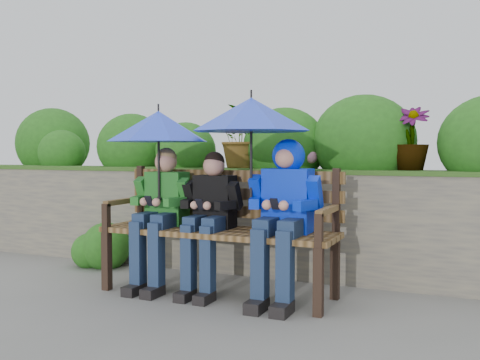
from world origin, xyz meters
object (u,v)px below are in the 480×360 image
at_px(umbrella_left, 159,126).
at_px(boy_left, 161,209).
at_px(park_bench, 222,221).
at_px(boy_middle, 210,213).
at_px(boy_right, 284,205).
at_px(umbrella_right, 251,115).

bearing_deg(umbrella_left, boy_left, 40.45).
relative_size(park_bench, boy_middle, 1.68).
bearing_deg(boy_left, umbrella_left, -139.55).
bearing_deg(boy_right, umbrella_left, -179.16).
xyz_separation_m(boy_left, boy_right, (1.13, 0.01, 0.08)).
height_order(park_bench, boy_middle, boy_middle).
distance_m(park_bench, boy_left, 0.56).
relative_size(boy_right, umbrella_right, 1.34).
relative_size(park_bench, umbrella_left, 2.28).
height_order(boy_left, boy_middle, boy_left).
bearing_deg(umbrella_left, boy_middle, 1.52).
distance_m(boy_middle, boy_right, 0.66).
height_order(boy_left, umbrella_left, umbrella_left).
bearing_deg(boy_left, boy_middle, 0.42).
bearing_deg(umbrella_right, boy_middle, 177.76).
bearing_deg(umbrella_left, park_bench, 11.35).
xyz_separation_m(boy_right, umbrella_right, (-0.27, -0.02, 0.71)).
xyz_separation_m(boy_middle, umbrella_left, (-0.48, -0.01, 0.73)).
xyz_separation_m(park_bench, boy_middle, (-0.07, -0.10, 0.08)).
relative_size(park_bench, umbrella_right, 2.08).
bearing_deg(boy_right, umbrella_right, -176.05).
bearing_deg(umbrella_left, boy_right, 0.84).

